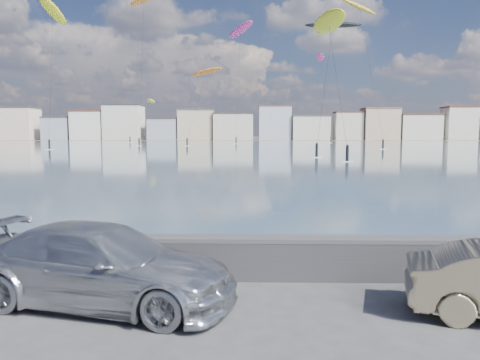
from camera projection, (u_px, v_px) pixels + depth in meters
ground at (178, 328)px, 8.19m from camera, size 700.00×700.00×0.00m
bay_water at (245, 148)px, 99.18m from camera, size 500.00×177.00×0.00m
far_shore_strip at (248, 139)px, 207.07m from camera, size 500.00×60.00×0.00m
seawall at (196, 255)px, 10.82m from camera, size 400.00×0.36×1.08m
far_buildings at (251, 125)px, 192.50m from camera, size 240.79×13.26×14.60m
car_silver at (102, 265)px, 9.29m from camera, size 5.81×3.41×1.58m
kitesurfer_1 at (329, 23)px, 62.22m from camera, size 4.73×16.79×19.32m
kitesurfer_2 at (320, 58)px, 151.79m from camera, size 4.67×16.21×28.88m
kitesurfer_3 at (206, 73)px, 119.56m from camera, size 9.17×13.56×20.15m
kitesurfer_5 at (151, 101)px, 161.53m from camera, size 6.73×21.50×15.01m
kitesurfer_7 at (53, 12)px, 93.10m from camera, size 4.56×11.00×30.30m
kitesurfer_8 at (333, 27)px, 72.23m from camera, size 9.24×15.38×20.72m
kitesurfer_9 at (144, 2)px, 120.03m from camera, size 8.71×12.86×39.12m
kitesurfer_11 at (360, 8)px, 103.35m from camera, size 9.72×19.28×32.91m
kitesurfer_14 at (240, 31)px, 142.53m from camera, size 9.36×19.38×37.30m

